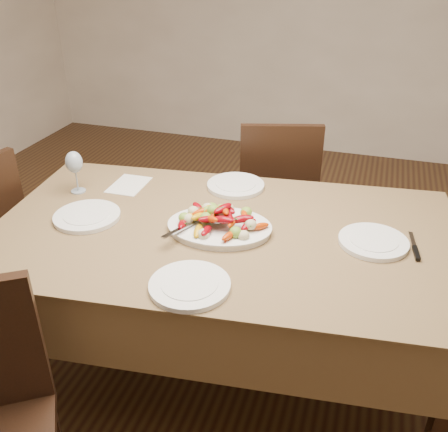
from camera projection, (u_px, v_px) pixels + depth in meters
name	position (u px, v px, depth m)	size (l,w,h in m)	color
floor	(185.00, 374.00, 2.31)	(6.00, 6.00, 0.00)	#3A2311
dining_table	(224.00, 305.00, 2.15)	(1.84, 1.04, 0.76)	brown
chair_far	(276.00, 193.00, 2.88)	(0.42, 0.42, 0.95)	black
serving_platter	(219.00, 228.00, 1.95)	(0.40, 0.29, 0.02)	white
roasted_vegetables	(219.00, 216.00, 1.92)	(0.33, 0.22, 0.09)	#6F0209
serving_spoon	(201.00, 223.00, 1.91)	(0.28, 0.06, 0.03)	#9EA0A8
plate_left	(87.00, 216.00, 2.04)	(0.27, 0.27, 0.02)	white
plate_right	(373.00, 242.00, 1.87)	(0.26, 0.26, 0.02)	white
plate_far	(236.00, 186.00, 2.30)	(0.26, 0.26, 0.02)	white
plate_near	(190.00, 286.00, 1.63)	(0.27, 0.27, 0.02)	white
wine_glass	(75.00, 171.00, 2.21)	(0.08, 0.08, 0.20)	#8C99A5
menu_card	(129.00, 185.00, 2.32)	(0.15, 0.21, 0.00)	silver
table_knife	(414.00, 247.00, 1.84)	(0.02, 0.20, 0.01)	#9EA0A8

